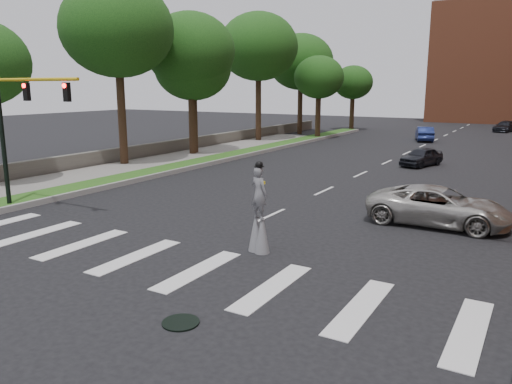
# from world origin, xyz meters

# --- Properties ---
(ground_plane) EXTENTS (160.00, 160.00, 0.00)m
(ground_plane) POSITION_xyz_m (0.00, 0.00, 0.00)
(ground_plane) COLOR black
(ground_plane) RESTS_ON ground
(grass_median) EXTENTS (2.00, 60.00, 0.25)m
(grass_median) POSITION_xyz_m (-11.50, 20.00, 0.12)
(grass_median) COLOR #245117
(grass_median) RESTS_ON ground
(median_curb) EXTENTS (0.20, 60.00, 0.28)m
(median_curb) POSITION_xyz_m (-10.45, 20.00, 0.14)
(median_curb) COLOR gray
(median_curb) RESTS_ON ground
(sidewalk_left) EXTENTS (4.00, 60.00, 0.18)m
(sidewalk_left) POSITION_xyz_m (-14.50, 10.00, 0.09)
(sidewalk_left) COLOR slate
(sidewalk_left) RESTS_ON ground
(stone_wall) EXTENTS (0.50, 56.00, 1.10)m
(stone_wall) POSITION_xyz_m (-17.00, 22.00, 0.55)
(stone_wall) COLOR #545048
(stone_wall) RESTS_ON ground
(manhole) EXTENTS (0.90, 0.90, 0.04)m
(manhole) POSITION_xyz_m (3.00, -2.00, 0.02)
(manhole) COLOR black
(manhole) RESTS_ON ground
(traffic_signal) EXTENTS (5.30, 0.23, 6.20)m
(traffic_signal) POSITION_xyz_m (-9.78, 3.00, 4.15)
(traffic_signal) COLOR black
(traffic_signal) RESTS_ON ground
(stilt_performer) EXTENTS (0.83, 0.62, 3.13)m
(stilt_performer) POSITION_xyz_m (1.99, 3.50, 1.26)
(stilt_performer) COLOR #311F13
(stilt_performer) RESTS_ON ground
(suv_crossing) EXTENTS (5.62, 2.60, 1.56)m
(suv_crossing) POSITION_xyz_m (6.59, 10.09, 0.78)
(suv_crossing) COLOR #B7B4AD
(suv_crossing) RESTS_ON ground
(car_near) EXTENTS (2.66, 4.16, 1.32)m
(car_near) POSITION_xyz_m (2.58, 25.45, 0.66)
(car_near) COLOR black
(car_near) RESTS_ON ground
(car_mid) EXTENTS (2.76, 4.71, 1.47)m
(car_mid) POSITION_xyz_m (-0.83, 42.54, 0.73)
(car_mid) COLOR navy
(car_mid) RESTS_ON ground
(car_far) EXTENTS (2.72, 4.71, 1.28)m
(car_far) POSITION_xyz_m (5.44, 58.25, 0.64)
(car_far) COLOR black
(car_far) RESTS_ON ground
(tree_2) EXTENTS (7.61, 7.61, 12.53)m
(tree_2) POSITION_xyz_m (-15.61, 14.94, 9.27)
(tree_2) COLOR #311F13
(tree_2) RESTS_ON ground
(tree_3) EXTENTS (6.17, 6.17, 9.62)m
(tree_3) POSITION_xyz_m (-14.97, 22.32, 6.97)
(tree_3) COLOR #311F13
(tree_3) RESTS_ON ground
(tree_4) EXTENTS (7.80, 7.80, 12.64)m
(tree_4) POSITION_xyz_m (-15.31, 33.40, 9.29)
(tree_4) COLOR #311F13
(tree_4) RESTS_ON ground
(tree_5) EXTENTS (7.50, 7.50, 11.44)m
(tree_5) POSITION_xyz_m (-15.26, 43.06, 8.23)
(tree_5) COLOR #311F13
(tree_5) RESTS_ON ground
(tree_6) EXTENTS (5.25, 5.25, 8.68)m
(tree_6) POSITION_xyz_m (-11.27, 39.13, 6.40)
(tree_6) COLOR #311F13
(tree_6) RESTS_ON ground
(tree_7) EXTENTS (4.91, 4.91, 8.08)m
(tree_7) POSITION_xyz_m (-11.60, 50.69, 5.94)
(tree_7) COLOR #311F13
(tree_7) RESTS_ON ground
(tree_8) EXTENTS (7.01, 7.01, 11.22)m
(tree_8) POSITION_xyz_m (-14.75, 21.77, 8.21)
(tree_8) COLOR #311F13
(tree_8) RESTS_ON ground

